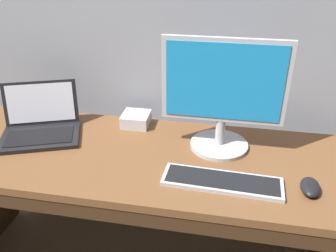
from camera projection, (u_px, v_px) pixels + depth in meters
desk at (138, 193)px, 1.53m from camera, size 1.83×0.62×0.72m
laptop_black at (41, 128)px, 1.55m from camera, size 0.41×0.37×0.21m
external_monitor at (223, 97)px, 1.37m from camera, size 0.49×0.24×0.47m
wired_keyboard at (222, 182)px, 1.26m from camera, size 0.43×0.14×0.02m
computer_mouse at (310, 187)px, 1.21m from camera, size 0.08×0.12×0.04m
external_drive_box at (136, 119)px, 1.64m from camera, size 0.13×0.13×0.06m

